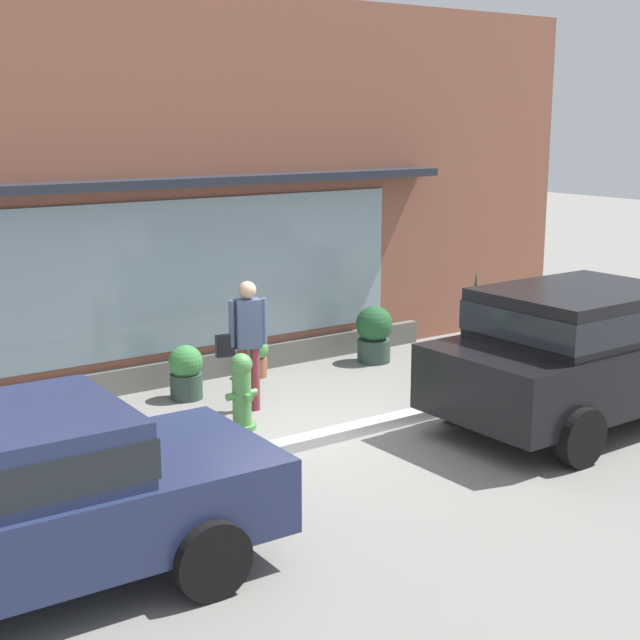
{
  "coord_description": "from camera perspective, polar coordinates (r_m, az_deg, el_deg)",
  "views": [
    {
      "loc": [
        -6.2,
        -8.55,
        3.73
      ],
      "look_at": [
        0.61,
        1.2,
        1.09
      ],
      "focal_mm": 51.62,
      "sensor_mm": 36.0,
      "label": 1
    }
  ],
  "objects": [
    {
      "name": "potted_plant_window_center",
      "position": [
        15.37,
        9.59,
        0.6
      ],
      "size": [
        0.25,
        0.25,
        1.26
      ],
      "color": "#9E6042",
      "rests_on": "ground_plane"
    },
    {
      "name": "storefront",
      "position": [
        13.31,
        -7.16,
        7.78
      ],
      "size": [
        14.0,
        0.81,
        5.44
      ],
      "color": "#935642",
      "rests_on": "ground_plane"
    },
    {
      "name": "ground_plane",
      "position": [
        11.2,
        0.96,
        -6.95
      ],
      "size": [
        60.0,
        60.0,
        0.0
      ],
      "primitive_type": "plane",
      "color": "gray"
    },
    {
      "name": "pedestrian_with_handbag",
      "position": [
        11.74,
        -4.58,
        -0.98
      ],
      "size": [
        0.66,
        0.3,
        1.71
      ],
      "rotation": [
        0.0,
        0.0,
        2.91
      ],
      "color": "#8E333D",
      "rests_on": "ground_plane"
    },
    {
      "name": "potted_plant_doorstep",
      "position": [
        13.45,
        -3.88,
        -2.25
      ],
      "size": [
        0.32,
        0.32,
        0.58
      ],
      "color": "#9E6042",
      "rests_on": "ground_plane"
    },
    {
      "name": "curb_strip",
      "position": [
        11.03,
        1.58,
        -6.94
      ],
      "size": [
        14.0,
        0.24,
        0.12
      ],
      "primitive_type": "cube",
      "color": "#B2B2AD",
      "rests_on": "ground_plane"
    },
    {
      "name": "parked_car_black",
      "position": [
        11.71,
        16.07,
        -1.63
      ],
      "size": [
        4.19,
        2.15,
        1.72
      ],
      "rotation": [
        0.0,
        0.0,
        0.02
      ],
      "color": "black",
      "rests_on": "ground_plane"
    },
    {
      "name": "potted_plant_window_right",
      "position": [
        14.23,
        3.37,
        -0.81
      ],
      "size": [
        0.57,
        0.57,
        0.88
      ],
      "color": "#33473D",
      "rests_on": "ground_plane"
    },
    {
      "name": "potted_plant_near_hydrant",
      "position": [
        12.5,
        -8.31,
        -3.17
      ],
      "size": [
        0.46,
        0.46,
        0.74
      ],
      "color": "#33473D",
      "rests_on": "ground_plane"
    },
    {
      "name": "fire_hydrant",
      "position": [
        11.2,
        -4.87,
        -4.37
      ],
      "size": [
        0.41,
        0.38,
        0.95
      ],
      "color": "#4C8C47",
      "rests_on": "ground_plane"
    }
  ]
}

